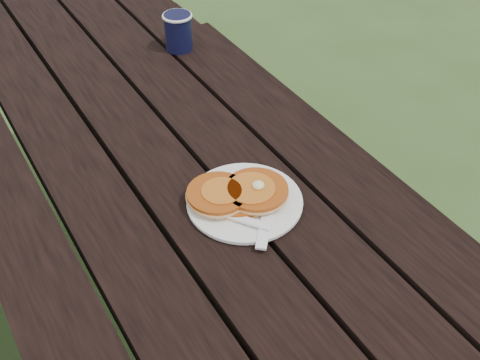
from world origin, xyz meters
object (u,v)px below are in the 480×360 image
picnic_table (148,244)px  coffee_cup (178,30)px  plate (245,202)px  pancake_stack (238,193)px

picnic_table → coffee_cup: 0.57m
plate → pancake_stack: 0.02m
picnic_table → plate: bearing=-75.7°
plate → coffee_cup: bearing=74.6°
plate → coffee_cup: (0.17, 0.61, 0.05)m
pancake_stack → coffee_cup: coffee_cup is taller
picnic_table → plate: (0.09, -0.35, 0.39)m
picnic_table → pancake_stack: size_ratio=9.56×
plate → pancake_stack: bearing=131.5°
picnic_table → coffee_cup: size_ratio=18.26×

